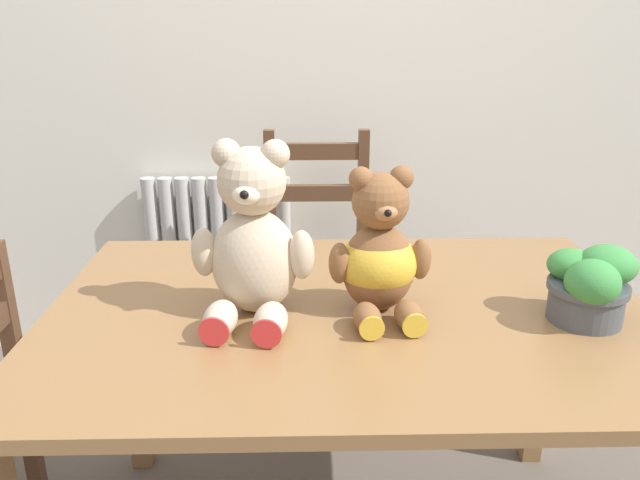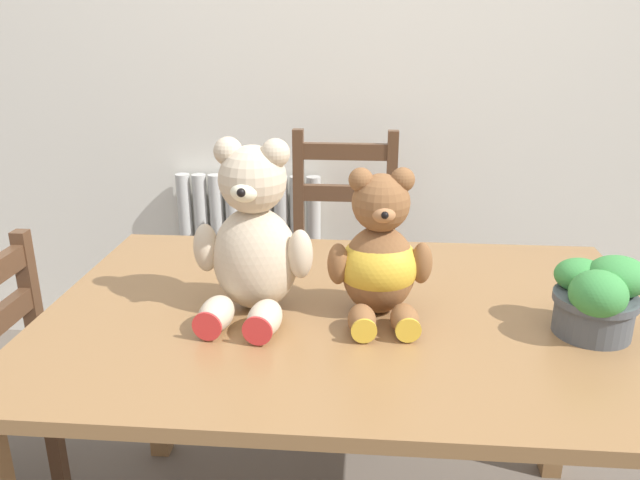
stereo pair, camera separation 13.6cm
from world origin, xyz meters
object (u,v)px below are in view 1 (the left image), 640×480
Objects in this scene: teddy_bear_left at (253,242)px; teddy_bear_right at (380,255)px; potted_plant at (590,284)px; wooden_chair_behind at (317,274)px.

teddy_bear_left is 0.28m from teddy_bear_right.
teddy_bear_left reaches higher than potted_plant.
teddy_bear_right is 1.76× the size of potted_plant.
wooden_chair_behind is at bearing -88.41° from teddy_bear_right.
teddy_bear_left reaches higher than wooden_chair_behind.
teddy_bear_left is 1.18× the size of teddy_bear_right.
teddy_bear_left is 0.73m from potted_plant.
potted_plant is at bearing 121.11° from wooden_chair_behind.
potted_plant is (0.45, -0.06, -0.05)m from teddy_bear_right.
teddy_bear_left is at bearing 79.96° from wooden_chair_behind.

